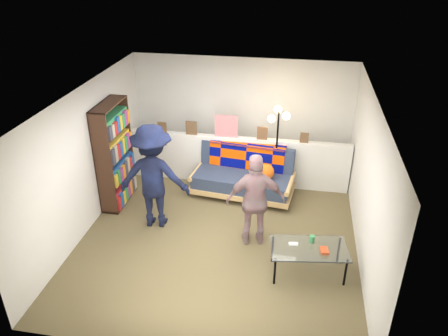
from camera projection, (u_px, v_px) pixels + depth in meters
name	position (u px, v px, depth m)	size (l,w,h in m)	color
ground	(220.00, 233.00, 7.42)	(5.00, 5.00, 0.00)	brown
room_shell	(225.00, 132.00, 7.05)	(4.60, 5.05, 2.45)	silver
half_wall_ledge	(236.00, 160.00, 8.76)	(4.45, 0.15, 1.00)	silver
ledge_decor	(225.00, 129.00, 8.46)	(2.97, 0.02, 0.45)	brown
futon_sofa	(244.00, 176.00, 8.41)	(2.03, 1.14, 0.83)	tan
bookshelf	(115.00, 158.00, 7.94)	(0.32, 0.97, 1.94)	#331B11
coffee_table	(309.00, 249.00, 6.35)	(1.20, 0.77, 0.58)	black
floor_lamp	(278.00, 133.00, 8.15)	(0.40, 0.33, 1.73)	black
person_left	(154.00, 177.00, 7.28)	(1.19, 0.68, 1.84)	black
person_right	(256.00, 201.00, 6.86)	(0.93, 0.39, 1.59)	#C37E89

